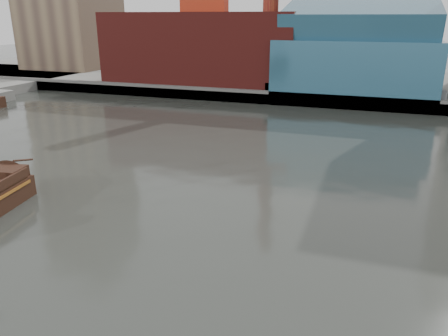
% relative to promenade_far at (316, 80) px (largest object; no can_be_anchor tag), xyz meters
% --- Properties ---
extents(ground, '(400.00, 400.00, 0.00)m').
position_rel_promenade_far_xyz_m(ground, '(0.00, -92.00, -1.00)').
color(ground, '#282A25').
rests_on(ground, ground).
extents(promenade_far, '(220.00, 60.00, 2.00)m').
position_rel_promenade_far_xyz_m(promenade_far, '(0.00, 0.00, 0.00)').
color(promenade_far, slate).
rests_on(promenade_far, ground).
extents(seawall, '(220.00, 1.00, 2.60)m').
position_rel_promenade_far_xyz_m(seawall, '(0.00, -29.50, 0.30)').
color(seawall, '#4C4C49').
rests_on(seawall, ground).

